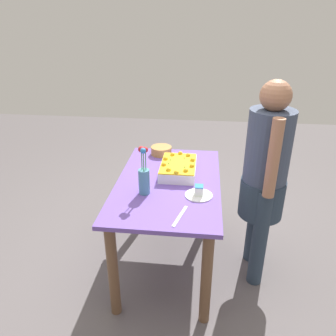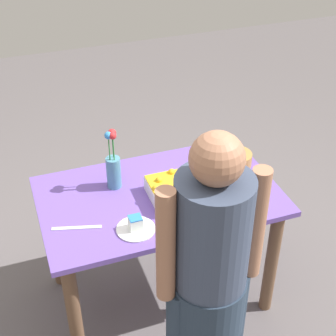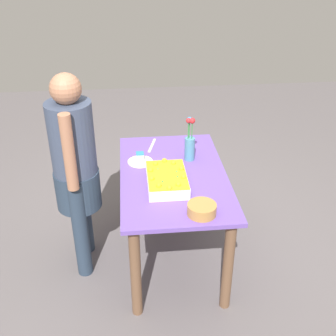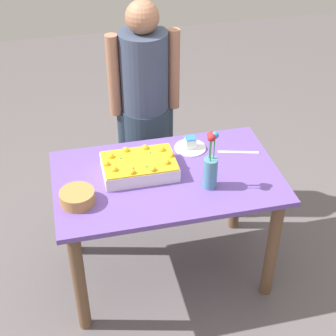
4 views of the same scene
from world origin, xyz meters
name	(u,v)px [view 2 (image 2 of 4)]	position (x,y,z in m)	size (l,w,h in m)	color
ground_plane	(160,293)	(0.00, 0.00, 0.00)	(8.00, 8.00, 0.00)	#5D5658
dining_table	(159,215)	(0.00, 0.00, 0.61)	(1.23, 0.75, 0.75)	#674AA5
sheet_cake	(189,188)	(-0.14, 0.06, 0.79)	(0.40, 0.26, 0.11)	white
serving_plate_with_slice	(136,226)	(0.19, 0.23, 0.77)	(0.19, 0.19, 0.08)	white
cake_knife	(77,228)	(0.45, 0.12, 0.75)	(0.24, 0.02, 0.00)	silver
flower_vase	(113,167)	(0.20, -0.14, 0.87)	(0.07, 0.07, 0.34)	teal
fruit_bowl	(236,159)	(-0.49, -0.12, 0.78)	(0.18, 0.18, 0.07)	#AE7D3F
person_standing	(210,270)	(0.01, 0.67, 0.85)	(0.45, 0.31, 1.49)	#273648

